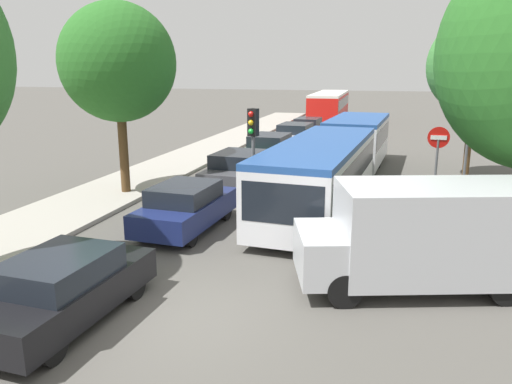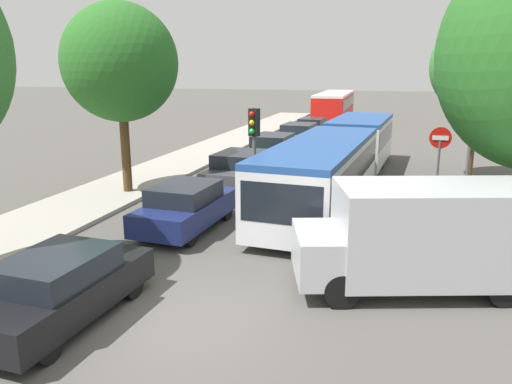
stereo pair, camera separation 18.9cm
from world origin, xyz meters
The scene contains 16 objects.
ground_plane centered at (0.00, 0.00, 0.00)m, with size 200.00×200.00×0.00m, color #4F4C47.
kerb_strip_left centered at (-6.37, 19.10, 0.07)m, with size 3.20×48.19×0.14m, color #9E998E.
articulated_bus centered at (1.95, 11.41, 1.37)m, with size 3.50×16.11×2.37m.
city_bus_rear centered at (-1.76, 38.19, 1.44)m, with size 2.78×11.63×2.49m.
queued_car_black centered at (-1.85, -0.65, 0.69)m, with size 1.86×3.99×1.36m.
queued_car_navy centered at (-1.83, 5.11, 0.71)m, with size 1.91×4.11×1.40m.
queued_car_graphite centered at (-1.86, 10.48, 0.75)m, with size 2.03×4.37×1.49m.
queued_car_green centered at (-1.90, 15.87, 0.76)m, with size 2.05×4.40×1.50m.
queued_car_silver centered at (-1.59, 20.93, 0.76)m, with size 2.06×4.43×1.51m.
queued_car_red centered at (-1.66, 25.83, 0.69)m, with size 1.87×4.03×1.37m.
white_van centered at (4.69, 2.71, 1.24)m, with size 5.35×3.33×2.31m.
traffic_light centered at (-0.54, 7.80, 2.50)m, with size 0.37×0.39×3.40m.
no_entry_sign centered at (5.38, 9.28, 1.88)m, with size 0.70×0.08×2.82m.
direction_sign_post centered at (6.58, 11.53, 2.57)m, with size 0.23×1.40×3.60m.
tree_left_mid centered at (-5.74, 8.40, 4.76)m, with size 4.14×4.14×6.99m.
tree_right_mid centered at (6.99, 14.69, 4.68)m, with size 3.93×3.93×6.78m.
Camera 2 is at (4.06, -7.95, 4.70)m, focal length 35.00 mm.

